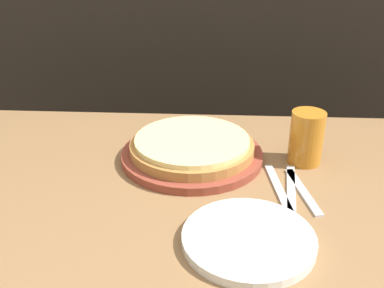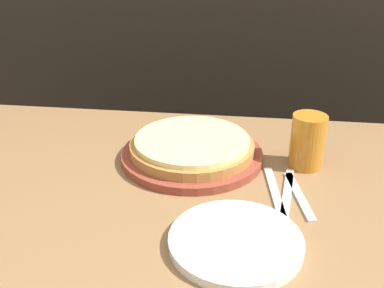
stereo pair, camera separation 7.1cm
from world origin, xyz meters
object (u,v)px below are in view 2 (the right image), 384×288
Objects in this scene: fork at (275,194)px; spoon at (299,195)px; dinner_plate at (236,241)px; beer_glass at (308,139)px; dinner_knife at (287,195)px; pizza_on_board at (192,149)px.

spoon is at bearing 0.00° from fork.
dinner_plate is 1.11× the size of fork.
beer_glass is 0.36m from dinner_plate.
fork is at bearing -180.00° from spoon.
spoon is at bearing 54.67° from dinner_plate.
pizza_on_board is at bearing 147.75° from dinner_knife.
beer_glass is 0.16m from spoon.
beer_glass is 0.53× the size of dinner_plate.
dinner_knife is at bearing -180.00° from spoon.
dinner_plate is 0.20m from fork.
pizza_on_board is 0.34m from dinner_plate.
dinner_plate is at bearing -69.38° from pizza_on_board.
fork and spoon have the same top height.
pizza_on_board is 1.86× the size of spoon.
fork is 1.18× the size of spoon.
beer_glass is 0.59× the size of fork.
fork is 1.00× the size of dinner_knife.
beer_glass is 0.70× the size of spoon.
fork is at bearing -35.41° from pizza_on_board.
dinner_plate is 0.21m from dinner_knife.
dinner_knife is at bearing -32.25° from pizza_on_board.
dinner_knife is 0.02m from spoon.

